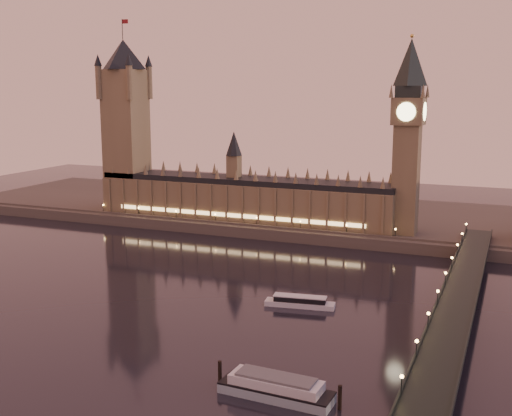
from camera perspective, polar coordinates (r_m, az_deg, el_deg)
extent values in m
plane|color=black|center=(259.67, -3.67, -8.04)|extent=(700.00, 700.00, 0.00)
cube|color=#423D35|center=(401.70, 10.63, -1.03)|extent=(560.00, 130.00, 6.00)
cube|color=brown|center=(378.45, -1.12, 0.59)|extent=(180.00, 26.00, 22.00)
cube|color=black|center=(376.45, -1.12, 2.48)|extent=(180.00, 22.00, 3.20)
cube|color=#FFCC7F|center=(367.44, -1.95, -0.67)|extent=(153.00, 0.25, 2.20)
cube|color=brown|center=(412.47, -11.44, 5.84)|extent=(22.00, 22.00, 88.00)
cone|color=black|center=(411.60, -11.71, 13.21)|extent=(31.68, 31.68, 18.00)
cylinder|color=black|center=(412.59, -11.80, 15.29)|extent=(0.44, 0.44, 12.00)
cube|color=maroon|center=(411.78, -11.56, 15.94)|extent=(4.00, 0.15, 2.50)
cube|color=brown|center=(349.35, 13.17, 2.46)|extent=(13.00, 13.00, 58.00)
cube|color=brown|center=(346.22, 13.43, 8.36)|extent=(16.00, 16.00, 14.00)
cylinder|color=#FFEAA5|center=(338.15, 13.20, 8.32)|extent=(9.60, 0.35, 9.60)
cylinder|color=#FFEAA5|center=(347.61, 12.08, 8.43)|extent=(0.35, 9.60, 9.60)
cube|color=black|center=(346.01, 13.50, 10.02)|extent=(13.00, 13.00, 6.00)
cone|color=black|center=(346.24, 13.61, 12.50)|extent=(17.68, 17.68, 24.00)
sphere|color=gold|center=(346.96, 13.71, 14.64)|extent=(2.00, 2.00, 2.00)
cube|color=black|center=(233.73, 17.27, -8.60)|extent=(13.00, 260.00, 2.00)
cube|color=black|center=(233.79, 15.74, -8.13)|extent=(0.60, 260.00, 1.00)
cube|color=black|center=(232.89, 18.85, -8.38)|extent=(0.60, 260.00, 1.00)
cube|color=silver|center=(250.54, 3.92, -8.52)|extent=(27.47, 9.88, 1.97)
cube|color=black|center=(249.90, 3.92, -8.09)|extent=(20.40, 7.77, 1.97)
cube|color=silver|center=(249.53, 3.93, -7.84)|extent=(20.97, 8.08, 0.36)
cube|color=#8BA5B1|center=(181.86, 1.79, -16.11)|extent=(32.08, 10.42, 2.57)
cube|color=black|center=(181.18, 1.79, -15.68)|extent=(32.08, 10.42, 0.50)
cube|color=silver|center=(180.50, 1.79, -15.24)|extent=(26.10, 9.15, 2.57)
cube|color=#595B5E|center=(179.79, 1.80, -14.78)|extent=(22.09, 7.97, 0.69)
cylinder|color=black|center=(188.80, -3.23, -14.37)|extent=(1.09, 1.09, 6.73)
cylinder|color=black|center=(176.29, 7.46, -16.36)|extent=(1.09, 1.09, 6.73)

